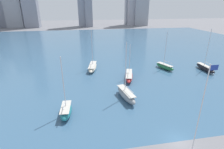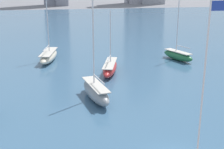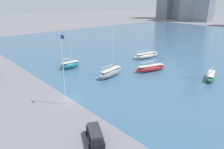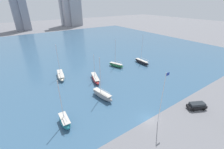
% 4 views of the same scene
% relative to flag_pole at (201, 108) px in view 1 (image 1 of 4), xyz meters
% --- Properties ---
extents(ground_plane, '(500.00, 500.00, 0.00)m').
position_rel_flag_pole_xyz_m(ground_plane, '(-1.29, 1.92, -7.30)').
color(ground_plane, slate).
extents(harbor_water, '(180.00, 140.00, 0.00)m').
position_rel_flag_pole_xyz_m(harbor_water, '(-1.29, 71.92, -7.30)').
color(harbor_water, '#385B7A').
rests_on(harbor_water, ground_plane).
extents(flag_pole, '(1.24, 0.14, 13.60)m').
position_rel_flag_pole_xyz_m(flag_pole, '(0.00, 0.00, 0.00)').
color(flag_pole, silver).
rests_on(flag_pole, ground_plane).
extents(sailboat_teal, '(2.46, 6.13, 11.93)m').
position_rel_flag_pole_xyz_m(sailboat_teal, '(-19.29, 12.37, -6.22)').
color(sailboat_teal, '#1E757F').
rests_on(sailboat_teal, harbor_water).
extents(sailboat_cream, '(4.30, 10.29, 13.04)m').
position_rel_flag_pole_xyz_m(sailboat_cream, '(-12.27, 37.88, -6.32)').
color(sailboat_cream, beige).
rests_on(sailboat_cream, harbor_water).
extents(sailboat_green, '(4.48, 7.66, 12.50)m').
position_rel_flag_pole_xyz_m(sailboat_green, '(11.94, 34.21, -6.33)').
color(sailboat_green, '#236B3D').
rests_on(sailboat_green, harbor_water).
extents(sailboat_gray, '(3.55, 8.79, 13.18)m').
position_rel_flag_pole_xyz_m(sailboat_gray, '(-6.09, 16.64, -6.14)').
color(sailboat_gray, gray).
rests_on(sailboat_gray, harbor_water).
extents(sailboat_red, '(4.63, 9.75, 10.12)m').
position_rel_flag_pole_xyz_m(sailboat_red, '(-2.26, 28.07, -6.36)').
color(sailboat_red, '#B72828').
rests_on(sailboat_red, harbor_water).
extents(sailboat_black, '(2.08, 9.04, 13.56)m').
position_rel_flag_pole_xyz_m(sailboat_black, '(24.54, 30.53, -6.34)').
color(sailboat_black, black).
rests_on(sailboat_black, harbor_water).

